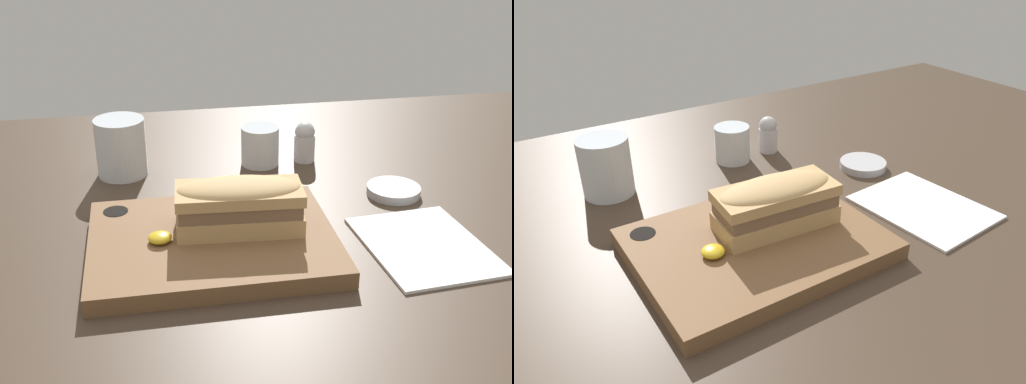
% 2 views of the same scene
% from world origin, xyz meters
% --- Properties ---
extents(dining_table, '(1.78, 1.02, 0.02)m').
position_xyz_m(dining_table, '(0.00, 0.00, 0.01)').
color(dining_table, '#423326').
rests_on(dining_table, ground).
extents(serving_board, '(0.30, 0.23, 0.02)m').
position_xyz_m(serving_board, '(-0.03, -0.04, 0.03)').
color(serving_board, brown).
rests_on(serving_board, dining_table).
extents(sandwich, '(0.16, 0.08, 0.07)m').
position_xyz_m(sandwich, '(0.01, -0.04, 0.08)').
color(sandwich, tan).
rests_on(sandwich, serving_board).
extents(mustard_dollop, '(0.03, 0.03, 0.01)m').
position_xyz_m(mustard_dollop, '(-0.09, -0.05, 0.05)').
color(mustard_dollop, gold).
rests_on(mustard_dollop, serving_board).
extents(water_glass, '(0.08, 0.08, 0.09)m').
position_xyz_m(water_glass, '(-0.14, 0.21, 0.06)').
color(water_glass, silver).
rests_on(water_glass, dining_table).
extents(wine_glass, '(0.06, 0.06, 0.06)m').
position_xyz_m(wine_glass, '(0.08, 0.21, 0.05)').
color(wine_glass, silver).
rests_on(wine_glass, dining_table).
extents(napkin, '(0.16, 0.19, 0.00)m').
position_xyz_m(napkin, '(0.24, -0.08, 0.02)').
color(napkin, white).
rests_on(napkin, dining_table).
extents(salt_shaker, '(0.03, 0.03, 0.07)m').
position_xyz_m(salt_shaker, '(0.16, 0.21, 0.05)').
color(salt_shaker, silver).
rests_on(salt_shaker, dining_table).
extents(condiment_dish, '(0.08, 0.08, 0.01)m').
position_xyz_m(condiment_dish, '(0.25, 0.07, 0.03)').
color(condiment_dish, '#B2B2B7').
rests_on(condiment_dish, dining_table).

